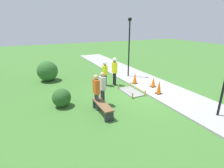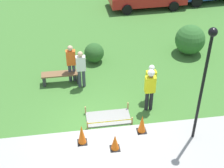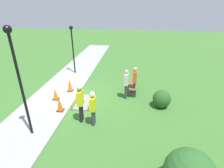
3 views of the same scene
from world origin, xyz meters
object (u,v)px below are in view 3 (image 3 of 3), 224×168
object	(u,v)px
worker_supervisor	(80,99)
lamppost_far	(72,43)
traffic_cone_near_patch	(70,85)
traffic_cone_far_patch	(55,94)
park_bench	(133,86)
traffic_cone_sidewalk_edge	(60,104)
worker_assistant	(93,106)
bystander_in_orange_shirt	(135,80)
lamppost_near	(17,70)
bystander_in_gray_shirt	(126,82)

from	to	relation	value
worker_supervisor	lamppost_far	bearing A→B (deg)	-159.07
lamppost_far	traffic_cone_near_patch	bearing A→B (deg)	12.99
traffic_cone_far_patch	worker_supervisor	bearing A→B (deg)	50.26
park_bench	traffic_cone_sidewalk_edge	bearing A→B (deg)	-51.92
worker_assistant	bystander_in_orange_shirt	xyz separation A→B (m)	(-3.07, 1.78, 0.03)
traffic_cone_far_patch	lamppost_near	world-z (taller)	lamppost_near
bystander_in_orange_shirt	traffic_cone_sidewalk_edge	bearing A→B (deg)	-57.81
worker_supervisor	worker_assistant	distance (m)	0.67
worker_assistant	lamppost_far	xyz separation A→B (m)	(-6.11, -2.89, 1.47)
lamppost_near	lamppost_far	bearing A→B (deg)	-176.30
bystander_in_orange_shirt	bystander_in_gray_shirt	bearing A→B (deg)	-51.14
bystander_in_orange_shirt	bystander_in_gray_shirt	distance (m)	0.61
traffic_cone_near_patch	worker_assistant	size ratio (longest dim) A/B	0.48
traffic_cone_sidewalk_edge	worker_supervisor	xyz separation A→B (m)	(0.56, 1.28, 0.68)
lamppost_near	lamppost_far	xyz separation A→B (m)	(-7.13, -0.46, -0.44)
traffic_cone_near_patch	traffic_cone_sidewalk_edge	world-z (taller)	traffic_cone_near_patch
worker_assistant	lamppost_near	size ratio (longest dim) A/B	0.39
traffic_cone_far_patch	worker_assistant	xyz separation A→B (m)	(1.84, 2.61, 0.58)
traffic_cone_sidewalk_edge	lamppost_near	bearing A→B (deg)	-16.45
traffic_cone_sidewalk_edge	lamppost_far	bearing A→B (deg)	-169.62
bystander_in_gray_shirt	worker_assistant	bearing A→B (deg)	-25.94
traffic_cone_far_patch	bystander_in_orange_shirt	bearing A→B (deg)	105.61
traffic_cone_near_patch	worker_assistant	bearing A→B (deg)	36.25
traffic_cone_sidewalk_edge	worker_assistant	world-z (taller)	worker_assistant
bystander_in_gray_shirt	lamppost_far	size ratio (longest dim) A/B	0.49
bystander_in_orange_shirt	lamppost_far	bearing A→B (deg)	-123.10
traffic_cone_far_patch	lamppost_near	bearing A→B (deg)	3.68
traffic_cone_near_patch	bystander_in_gray_shirt	bearing A→B (deg)	85.85
traffic_cone_near_patch	park_bench	world-z (taller)	traffic_cone_near_patch
park_bench	lamppost_far	size ratio (longest dim) A/B	0.47
bystander_in_gray_shirt	traffic_cone_sidewalk_edge	bearing A→B (deg)	-58.90
traffic_cone_far_patch	bystander_in_gray_shirt	bearing A→B (deg)	102.14
worker_assistant	bystander_in_gray_shirt	distance (m)	2.99
traffic_cone_sidewalk_edge	lamppost_near	xyz separation A→B (m)	(1.77, -0.52, 2.43)
bystander_in_orange_shirt	lamppost_near	size ratio (longest dim) A/B	0.41
traffic_cone_near_patch	lamppost_near	xyz separation A→B (m)	(3.96, -0.27, 2.40)
traffic_cone_sidewalk_edge	bystander_in_gray_shirt	distance (m)	3.79
park_bench	bystander_in_gray_shirt	bearing A→B (deg)	-23.77
bystander_in_gray_shirt	lamppost_near	size ratio (longest dim) A/B	0.40
lamppost_near	bystander_in_orange_shirt	bearing A→B (deg)	134.17
bystander_in_orange_shirt	bystander_in_gray_shirt	world-z (taller)	bystander_in_orange_shirt
park_bench	worker_supervisor	size ratio (longest dim) A/B	0.87
park_bench	lamppost_near	size ratio (longest dim) A/B	0.38
traffic_cone_near_patch	bystander_in_orange_shirt	distance (m)	3.97
worker_supervisor	worker_assistant	bearing A→B (deg)	73.07
lamppost_near	lamppost_far	size ratio (longest dim) A/B	1.22
worker_supervisor	traffic_cone_near_patch	bearing A→B (deg)	-150.84
park_bench	lamppost_far	world-z (taller)	lamppost_far
worker_supervisor	bystander_in_gray_shirt	xyz separation A→B (m)	(-2.50, 1.93, -0.16)
traffic_cone_far_patch	bystander_in_orange_shirt	distance (m)	4.60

